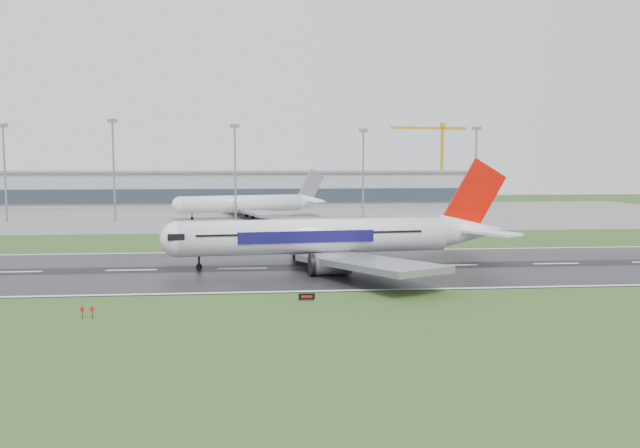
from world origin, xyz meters
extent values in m
plane|color=#2A4B1B|center=(0.00, 0.00, 0.00)|extent=(520.00, 520.00, 0.00)
cube|color=black|center=(0.00, 0.00, 0.05)|extent=(400.00, 45.00, 0.10)
cube|color=slate|center=(0.00, 125.00, 0.04)|extent=(400.00, 130.00, 0.08)
cube|color=gray|center=(0.00, 185.00, 7.50)|extent=(240.00, 36.00, 15.00)
cylinder|color=gray|center=(-59.92, 100.00, 15.49)|extent=(0.64, 0.64, 30.97)
cylinder|color=gray|center=(-25.16, 100.00, 16.38)|extent=(0.64, 0.64, 32.76)
cylinder|color=gray|center=(14.86, 100.00, 15.63)|extent=(0.64, 0.64, 31.25)
cylinder|color=gray|center=(58.62, 100.00, 14.98)|extent=(0.64, 0.64, 29.95)
cylinder|color=gray|center=(98.48, 100.00, 15.40)|extent=(0.64, 0.64, 30.79)
camera|label=1|loc=(23.58, -115.14, 19.34)|focal=35.36mm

